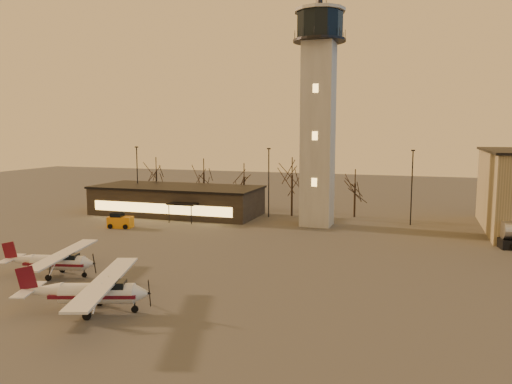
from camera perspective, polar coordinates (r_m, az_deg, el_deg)
ground at (r=39.82m, az=-1.91°, el=-11.54°), size 220.00×220.00×0.00m
control_tower at (r=66.78m, az=7.15°, el=10.13°), size 6.80×6.80×32.60m
terminal at (r=76.70m, az=-9.04°, el=-0.92°), size 25.40×12.20×4.30m
light_poles at (r=67.96m, az=7.59°, el=0.85°), size 58.50×12.25×10.14m
tree_row at (r=79.51m, az=-1.38°, el=2.19°), size 37.20×9.20×8.80m
cessna_front at (r=37.22m, az=-17.42°, el=-11.33°), size 9.91×12.16×3.40m
cessna_rear at (r=47.09m, az=-21.51°, el=-7.77°), size 8.86×11.10×3.06m
service_cart at (r=67.86m, az=-15.28°, el=-3.32°), size 3.35×2.42×1.97m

